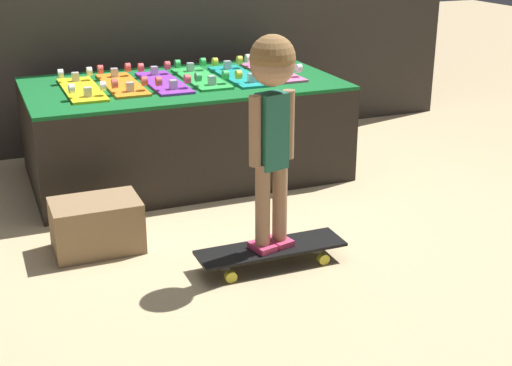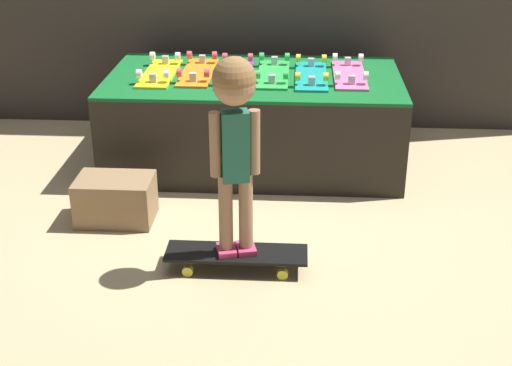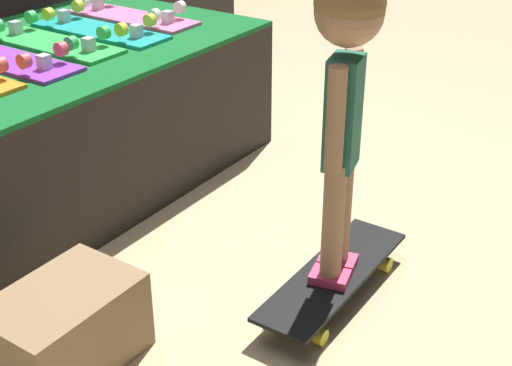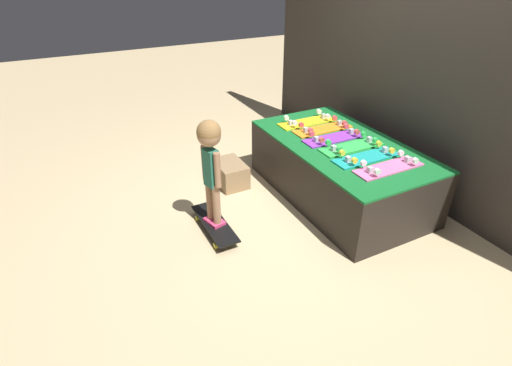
# 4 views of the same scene
# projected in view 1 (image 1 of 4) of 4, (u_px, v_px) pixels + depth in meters

# --- Properties ---
(ground_plane) EXTENTS (16.00, 16.00, 0.00)m
(ground_plane) POSITION_uv_depth(u_px,v_px,m) (217.00, 207.00, 3.93)
(ground_plane) COLOR tan
(display_rack) EXTENTS (1.83, 1.02, 0.58)m
(display_rack) POSITION_uv_depth(u_px,v_px,m) (184.00, 129.00, 4.34)
(display_rack) COLOR black
(display_rack) RESTS_ON ground_plane
(skateboard_yellow_on_rack) EXTENTS (0.20, 0.63, 0.09)m
(skateboard_yellow_on_rack) POSITION_uv_depth(u_px,v_px,m) (82.00, 88.00, 4.01)
(skateboard_yellow_on_rack) COLOR yellow
(skateboard_yellow_on_rack) RESTS_ON display_rack
(skateboard_orange_on_rack) EXTENTS (0.20, 0.63, 0.09)m
(skateboard_orange_on_rack) POSITION_uv_depth(u_px,v_px,m) (122.00, 83.00, 4.13)
(skateboard_orange_on_rack) COLOR orange
(skateboard_orange_on_rack) RESTS_ON display_rack
(skateboard_purple_on_rack) EXTENTS (0.20, 0.63, 0.09)m
(skateboard_purple_on_rack) POSITION_uv_depth(u_px,v_px,m) (163.00, 81.00, 4.18)
(skateboard_purple_on_rack) COLOR purple
(skateboard_purple_on_rack) RESTS_ON display_rack
(skateboard_green_on_rack) EXTENTS (0.20, 0.63, 0.09)m
(skateboard_green_on_rack) POSITION_uv_depth(u_px,v_px,m) (201.00, 77.00, 4.29)
(skateboard_green_on_rack) COLOR green
(skateboard_green_on_rack) RESTS_ON display_rack
(skateboard_teal_on_rack) EXTENTS (0.20, 0.63, 0.09)m
(skateboard_teal_on_rack) POSITION_uv_depth(u_px,v_px,m) (239.00, 75.00, 4.35)
(skateboard_teal_on_rack) COLOR teal
(skateboard_teal_on_rack) RESTS_ON display_rack
(skateboard_pink_on_rack) EXTENTS (0.20, 0.63, 0.09)m
(skateboard_pink_on_rack) POSITION_uv_depth(u_px,v_px,m) (272.00, 70.00, 4.46)
(skateboard_pink_on_rack) COLOR pink
(skateboard_pink_on_rack) RESTS_ON display_rack
(skateboard_on_floor) EXTENTS (0.69, 0.20, 0.09)m
(skateboard_on_floor) POSITION_uv_depth(u_px,v_px,m) (271.00, 250.00, 3.25)
(skateboard_on_floor) COLOR black
(skateboard_on_floor) RESTS_ON ground_plane
(child) EXTENTS (0.23, 0.19, 0.96)m
(child) POSITION_uv_depth(u_px,v_px,m) (272.00, 103.00, 3.01)
(child) COLOR #E03D6B
(child) RESTS_ON skateboard_on_floor
(storage_box) EXTENTS (0.41, 0.28, 0.25)m
(storage_box) POSITION_uv_depth(u_px,v_px,m) (97.00, 225.00, 3.39)
(storage_box) COLOR #8E704C
(storage_box) RESTS_ON ground_plane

